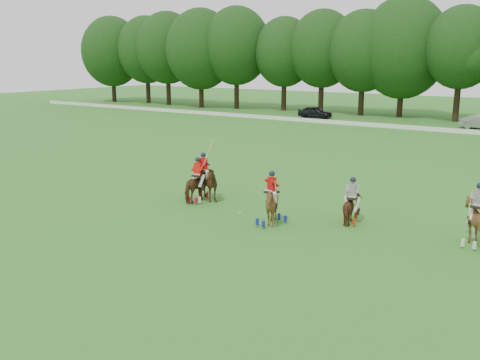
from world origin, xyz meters
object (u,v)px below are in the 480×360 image
Objects in this scene: car_left at (315,112)px; polo_stripe_b at (476,223)px; polo_red_c at (271,206)px; polo_stripe_a at (352,207)px; polo_red_a at (198,186)px; polo_ball at (240,213)px; polo_red_b at (204,183)px.

car_left is 1.66× the size of polo_stripe_b.
car_left is 1.72× the size of polo_red_c.
polo_stripe_a is 0.84× the size of polo_stripe_b.
polo_stripe_a is (2.78, 2.20, -0.15)m from polo_red_c.
polo_stripe_b reaches higher than polo_red_a.
polo_red_c is 3.54m from polo_stripe_a.
polo_red_a is 25.42× the size of polo_ball.
polo_stripe_a is (20.38, -37.57, 0.03)m from car_left.
polo_red_b is at bearing -175.59° from polo_stripe_a.
car_left is 42.74m from polo_stripe_a.
polo_stripe_b reaches higher than polo_ball.
polo_red_a is 0.95× the size of polo_red_c.
polo_red_c is (4.96, -1.60, -0.04)m from polo_red_b.
polo_stripe_b reaches higher than polo_stripe_a.
polo_stripe_a reaches higher than car_left.
polo_red_a reaches higher than car_left.
polo_red_c reaches higher than car_left.
polo_red_b is 7.76m from polo_stripe_a.
polo_stripe_b is (12.91, 0.97, 0.10)m from polo_red_a.
polo_red_b is 5.22m from polo_red_c.
polo_red_c reaches higher than polo_red_a.
polo_red_b is 1.26× the size of polo_red_c.
polo_ball is at bearing -18.42° from polo_red_b.
polo_stripe_b is 10.09m from polo_ball.
polo_stripe_a is at bearing -152.71° from car_left.
polo_red_c is 1.16× the size of polo_stripe_a.
polo_ball is (2.99, -0.64, -0.78)m from polo_red_a.
polo_red_c is (5.06, -1.27, 0.06)m from polo_red_a.
polo_red_a is at bearing -163.14° from car_left.
polo_stripe_a is at bearing 38.38° from polo_red_c.
polo_red_b is 3.17m from polo_ball.
polo_red_b is 1.45× the size of polo_stripe_a.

